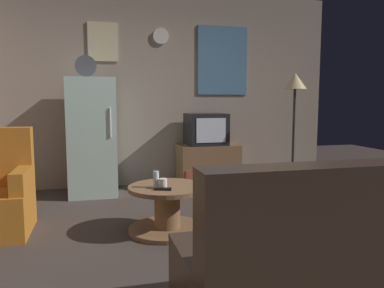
{
  "coord_description": "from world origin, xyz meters",
  "views": [
    {
      "loc": [
        -0.88,
        -3.02,
        1.21
      ],
      "look_at": [
        0.12,
        0.9,
        0.75
      ],
      "focal_mm": 35.4,
      "sensor_mm": 36.0,
      "label": 1
    }
  ],
  "objects_px": {
    "wine_glass": "(156,179)",
    "mug_ceramic_white": "(163,184)",
    "couch": "(335,264)",
    "fridge": "(92,137)",
    "remote_control": "(163,189)",
    "tv_stand": "(208,165)",
    "crt_tv": "(206,129)",
    "coffee_table": "(167,209)",
    "standing_lamp": "(295,90)"
  },
  "relations": [
    {
      "from": "standing_lamp",
      "to": "couch",
      "type": "bearing_deg",
      "value": -115.08
    },
    {
      "from": "crt_tv",
      "to": "coffee_table",
      "type": "bearing_deg",
      "value": -116.98
    },
    {
      "from": "mug_ceramic_white",
      "to": "wine_glass",
      "type": "bearing_deg",
      "value": 131.97
    },
    {
      "from": "tv_stand",
      "to": "remote_control",
      "type": "xyz_separation_m",
      "value": [
        -0.98,
        -1.89,
        0.15
      ]
    },
    {
      "from": "tv_stand",
      "to": "crt_tv",
      "type": "bearing_deg",
      "value": -178.05
    },
    {
      "from": "tv_stand",
      "to": "crt_tv",
      "type": "distance_m",
      "value": 0.52
    },
    {
      "from": "tv_stand",
      "to": "standing_lamp",
      "type": "relative_size",
      "value": 0.53
    },
    {
      "from": "standing_lamp",
      "to": "remote_control",
      "type": "relative_size",
      "value": 10.6
    },
    {
      "from": "tv_stand",
      "to": "couch",
      "type": "relative_size",
      "value": 0.49
    },
    {
      "from": "remote_control",
      "to": "couch",
      "type": "distance_m",
      "value": 1.64
    },
    {
      "from": "crt_tv",
      "to": "coffee_table",
      "type": "distance_m",
      "value": 2.04
    },
    {
      "from": "tv_stand",
      "to": "wine_glass",
      "type": "relative_size",
      "value": 5.6
    },
    {
      "from": "tv_stand",
      "to": "standing_lamp",
      "type": "bearing_deg",
      "value": -20.59
    },
    {
      "from": "tv_stand",
      "to": "mug_ceramic_white",
      "type": "bearing_deg",
      "value": -117.86
    },
    {
      "from": "fridge",
      "to": "crt_tv",
      "type": "distance_m",
      "value": 1.56
    },
    {
      "from": "remote_control",
      "to": "couch",
      "type": "xyz_separation_m",
      "value": [
        0.71,
        -1.47,
        -0.13
      ]
    },
    {
      "from": "coffee_table",
      "to": "wine_glass",
      "type": "bearing_deg",
      "value": -161.19
    },
    {
      "from": "crt_tv",
      "to": "wine_glass",
      "type": "distance_m",
      "value": 2.05
    },
    {
      "from": "crt_tv",
      "to": "remote_control",
      "type": "relative_size",
      "value": 3.6
    },
    {
      "from": "standing_lamp",
      "to": "remote_control",
      "type": "height_order",
      "value": "standing_lamp"
    },
    {
      "from": "wine_glass",
      "to": "mug_ceramic_white",
      "type": "bearing_deg",
      "value": -48.03
    },
    {
      "from": "mug_ceramic_white",
      "to": "remote_control",
      "type": "distance_m",
      "value": 0.07
    },
    {
      "from": "tv_stand",
      "to": "crt_tv",
      "type": "relative_size",
      "value": 1.56
    },
    {
      "from": "coffee_table",
      "to": "mug_ceramic_white",
      "type": "xyz_separation_m",
      "value": [
        -0.06,
        -0.09,
        0.26
      ]
    },
    {
      "from": "wine_glass",
      "to": "couch",
      "type": "xyz_separation_m",
      "value": [
        0.75,
        -1.59,
        -0.19
      ]
    },
    {
      "from": "fridge",
      "to": "tv_stand",
      "type": "relative_size",
      "value": 2.11
    },
    {
      "from": "coffee_table",
      "to": "mug_ceramic_white",
      "type": "distance_m",
      "value": 0.28
    },
    {
      "from": "remote_control",
      "to": "tv_stand",
      "type": "bearing_deg",
      "value": 81.67
    },
    {
      "from": "fridge",
      "to": "crt_tv",
      "type": "xyz_separation_m",
      "value": [
        1.55,
        0.1,
        0.06
      ]
    },
    {
      "from": "fridge",
      "to": "standing_lamp",
      "type": "xyz_separation_m",
      "value": [
        2.69,
        -0.31,
        0.6
      ]
    },
    {
      "from": "wine_glass",
      "to": "couch",
      "type": "relative_size",
      "value": 0.09
    },
    {
      "from": "crt_tv",
      "to": "wine_glass",
      "type": "bearing_deg",
      "value": -119.22
    },
    {
      "from": "standing_lamp",
      "to": "couch",
      "type": "distance_m",
      "value": 3.41
    },
    {
      "from": "coffee_table",
      "to": "couch",
      "type": "distance_m",
      "value": 1.75
    },
    {
      "from": "wine_glass",
      "to": "couch",
      "type": "distance_m",
      "value": 1.77
    },
    {
      "from": "crt_tv",
      "to": "standing_lamp",
      "type": "bearing_deg",
      "value": -20.08
    },
    {
      "from": "coffee_table",
      "to": "couch",
      "type": "relative_size",
      "value": 0.42
    },
    {
      "from": "mug_ceramic_white",
      "to": "fridge",
      "type": "bearing_deg",
      "value": 109.68
    },
    {
      "from": "wine_glass",
      "to": "fridge",
      "type": "bearing_deg",
      "value": 108.72
    },
    {
      "from": "wine_glass",
      "to": "mug_ceramic_white",
      "type": "relative_size",
      "value": 1.67
    },
    {
      "from": "wine_glass",
      "to": "remote_control",
      "type": "relative_size",
      "value": 1.0
    },
    {
      "from": "remote_control",
      "to": "couch",
      "type": "bearing_deg",
      "value": -45.17
    },
    {
      "from": "tv_stand",
      "to": "coffee_table",
      "type": "xyz_separation_m",
      "value": [
        -0.91,
        -1.73,
        -0.08
      ]
    },
    {
      "from": "standing_lamp",
      "to": "coffee_table",
      "type": "relative_size",
      "value": 2.21
    },
    {
      "from": "coffee_table",
      "to": "tv_stand",
      "type": "bearing_deg",
      "value": 62.3
    },
    {
      "from": "fridge",
      "to": "remote_control",
      "type": "height_order",
      "value": "fridge"
    },
    {
      "from": "standing_lamp",
      "to": "remote_control",
      "type": "bearing_deg",
      "value": -144.76
    },
    {
      "from": "wine_glass",
      "to": "couch",
      "type": "height_order",
      "value": "couch"
    },
    {
      "from": "fridge",
      "to": "mug_ceramic_white",
      "type": "xyz_separation_m",
      "value": [
        0.62,
        -1.72,
        -0.28
      ]
    },
    {
      "from": "fridge",
      "to": "tv_stand",
      "type": "distance_m",
      "value": 1.65
    }
  ]
}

